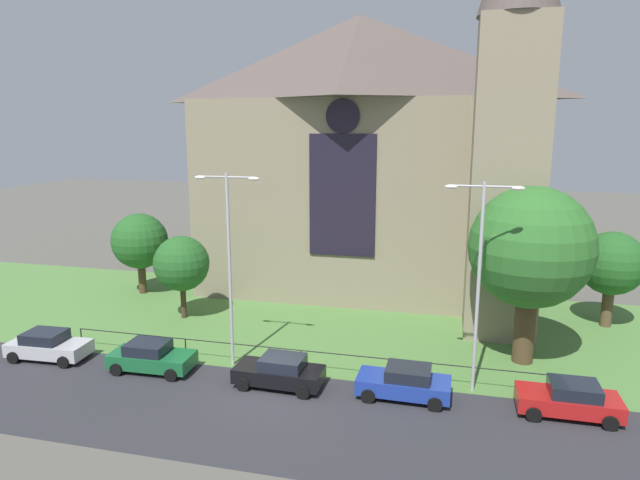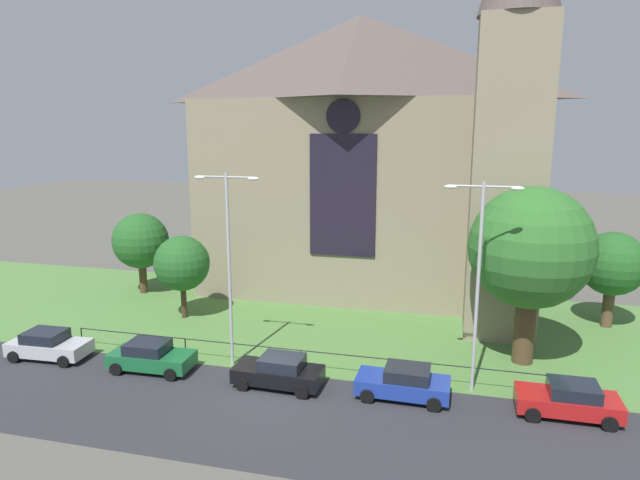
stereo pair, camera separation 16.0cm
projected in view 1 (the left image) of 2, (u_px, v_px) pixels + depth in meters
ground at (324, 320)px, 35.16m from camera, size 160.00×160.00×0.00m
road_asphalt at (259, 413)px, 23.75m from camera, size 120.00×8.00×0.01m
grass_verge at (316, 331)px, 33.26m from camera, size 120.00×20.00×0.01m
church_building at (368, 153)px, 40.40m from camera, size 23.20×16.20×26.00m
iron_railing at (301, 353)px, 27.69m from camera, size 25.62×0.07×1.13m
tree_right_near at (531, 249)px, 27.80m from camera, size 6.22×6.22×9.29m
tree_left_far at (140, 241)px, 40.20m from camera, size 4.05×4.05×5.97m
tree_right_far at (612, 264)px, 33.38m from camera, size 3.88×3.88×5.95m
tree_left_near at (182, 264)px, 34.96m from camera, size 3.52×3.52×5.37m
streetlamp_near at (229, 249)px, 27.40m from camera, size 3.37×0.26×9.95m
streetlamp_far at (480, 265)px, 24.60m from camera, size 3.37×0.26×9.80m
parked_car_silver at (48, 345)px, 29.22m from camera, size 4.28×2.19×1.51m
parked_car_green at (151, 357)px, 27.78m from camera, size 4.25×2.12×1.51m
parked_car_black at (280, 372)px, 26.09m from camera, size 4.25×2.12×1.51m
parked_car_blue at (405, 382)px, 25.00m from camera, size 4.23×2.09×1.51m
parked_car_red at (569, 399)px, 23.46m from camera, size 4.21×2.03×1.51m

